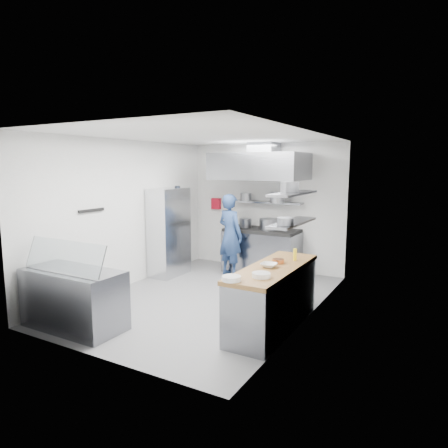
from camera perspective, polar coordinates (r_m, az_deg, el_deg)
The scene contains 36 objects.
floor at distance 7.12m, azimuth -2.41°, elevation -10.62°, with size 5.00×5.00×0.00m, color slate.
ceiling at distance 6.76m, azimuth -2.55°, elevation 12.47°, with size 5.00×5.00×0.00m, color silver.
wall_back at distance 9.01m, azimuth 5.94°, elevation 2.45°, with size 3.60×0.02×2.80m, color white.
wall_front at distance 4.89m, azimuth -18.14°, elevation -2.80°, with size 3.60×0.02×2.80m, color white.
wall_left at distance 7.89m, azimuth -13.66°, elevation 1.45°, with size 5.00×0.02×2.80m, color white.
wall_right at distance 6.06m, azimuth 12.15°, elevation -0.50°, with size 5.00×0.02×2.80m, color white.
gas_range at distance 8.75m, azimuth 5.40°, elevation -4.01°, with size 1.60×0.80×0.90m, color gray.
cooktop at distance 8.66m, azimuth 5.45°, elevation -0.90°, with size 1.57×0.78×0.06m, color black.
stock_pot_left at distance 8.84m, azimuth 3.09°, elevation 0.16°, with size 0.27×0.27×0.20m, color slate.
stock_pot_mid at distance 8.54m, azimuth 6.32°, elevation -0.03°, with size 0.38×0.38×0.24m, color slate.
stock_pot_right at distance 8.75m, azimuth 7.94°, elevation -0.12°, with size 0.24×0.24×0.16m, color slate.
over_range_shelf at distance 8.81m, azimuth 6.13°, elevation 3.11°, with size 1.60×0.30×0.04m, color gray.
shelf_pot_a at distance 8.85m, azimuth 3.14°, elevation 3.88°, with size 0.25×0.25×0.18m, color slate.
shelf_pot_b at distance 8.45m, azimuth 7.60°, elevation 3.75°, with size 0.31×0.31×0.22m, color slate.
extractor_hood at distance 8.40m, azimuth 5.08°, elevation 8.20°, with size 1.90×1.15×0.55m, color gray.
hood_duct at distance 8.61m, azimuth 5.75°, elevation 10.72°, with size 0.55×0.55×0.24m, color slate.
red_firebox at distance 9.52m, azimuth -1.13°, elevation 2.93°, with size 0.22×0.10×0.26m, color #A70D1F.
chef at distance 8.40m, azimuth 0.90°, elevation -1.58°, with size 0.63×0.42×1.74m, color navy.
wire_rack at distance 8.50m, azimuth -7.86°, elevation -1.15°, with size 0.50×0.90×1.85m, color silver.
rack_bin_a at distance 8.62m, azimuth -7.33°, elevation -1.85°, with size 0.15×0.19×0.17m, color white.
rack_bin_b at distance 8.79m, azimuth -6.22°, elevation 1.65°, with size 0.13×0.17×0.15m, color yellow.
rack_jar at distance 8.58m, azimuth -6.67°, elevation 4.84°, with size 0.11×0.11×0.18m, color black.
knife_strip at distance 7.23m, azimuth -18.41°, elevation 1.86°, with size 0.04×0.55×0.05m, color black.
prep_counter_base at distance 5.84m, azimuth 7.02°, elevation -10.61°, with size 0.62×2.00×0.84m, color gray.
prep_counter_top at distance 5.71m, azimuth 7.10°, elevation -6.33°, with size 0.65×2.04×0.06m, color olive.
plate_stack_a at distance 4.97m, azimuth 1.07°, elevation -7.78°, with size 0.24×0.24×0.06m, color white.
plate_stack_b at distance 5.14m, azimuth 5.34°, elevation -7.27°, with size 0.24×0.24×0.06m, color white.
copper_pan at distance 5.91m, azimuth 7.75°, elevation -5.26°, with size 0.17×0.17×0.06m, color #C76E38.
squeeze_bottle at distance 6.09m, azimuth 10.10°, elevation -4.32°, with size 0.05×0.05×0.18m, color yellow.
mixing_bowl at distance 5.65m, azimuth 6.41°, elevation -5.86°, with size 0.23×0.23×0.06m, color white.
wall_shelf_lower at distance 5.81m, azimuth 9.80°, elevation 0.20°, with size 0.30×1.30×0.04m, color gray.
wall_shelf_upper at distance 5.77m, azimuth 9.90°, elevation 4.33°, with size 0.30×1.30×0.04m, color gray.
shelf_pot_c at distance 5.40m, azimuth 8.77°, elevation 0.37°, with size 0.22×0.22×0.10m, color slate.
shelf_pot_d at distance 5.85m, azimuth 9.35°, elevation 5.28°, with size 0.27×0.27×0.14m, color slate.
display_case at distance 6.18m, azimuth -20.65°, elevation -9.98°, with size 1.50×0.70×0.85m, color gray.
display_glass at distance 5.94m, azimuth -21.85°, elevation -4.32°, with size 1.47×0.02×0.45m, color silver.
Camera 1 is at (3.56, -5.73, 2.30)m, focal length 32.00 mm.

